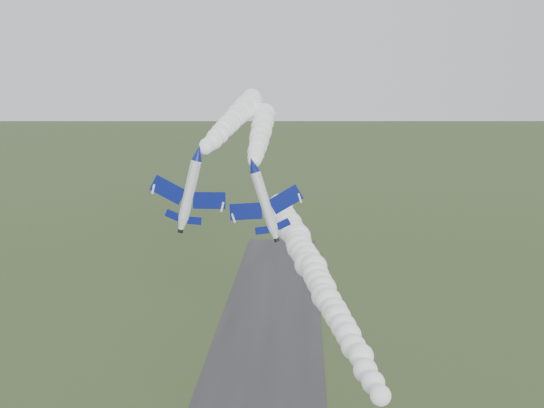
# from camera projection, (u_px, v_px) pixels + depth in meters

# --- Properties ---
(smoke_trail_jet_lead) EXTENTS (19.34, 65.22, 4.58)m
(smoke_trail_jet_lead) POSITION_uv_depth(u_px,v_px,m) (311.00, 266.00, 80.26)
(smoke_trail_jet_lead) COLOR white
(jet_pair_left) EXTENTS (9.18, 11.39, 3.42)m
(jet_pair_left) POSITION_uv_depth(u_px,v_px,m) (198.00, 153.00, 74.22)
(jet_pair_left) COLOR white
(smoke_trail_jet_pair_left) EXTENTS (5.07, 69.66, 4.88)m
(smoke_trail_jet_pair_left) POSITION_uv_depth(u_px,v_px,m) (235.00, 117.00, 110.47)
(smoke_trail_jet_pair_left) COLOR white
(jet_pair_right) EXTENTS (8.98, 11.25, 3.58)m
(jet_pair_right) POSITION_uv_depth(u_px,v_px,m) (253.00, 165.00, 75.13)
(jet_pair_right) COLOR white
(smoke_trail_jet_pair_right) EXTENTS (6.96, 61.80, 4.59)m
(smoke_trail_jet_pair_right) POSITION_uv_depth(u_px,v_px,m) (261.00, 130.00, 107.68)
(smoke_trail_jet_pair_right) COLOR white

